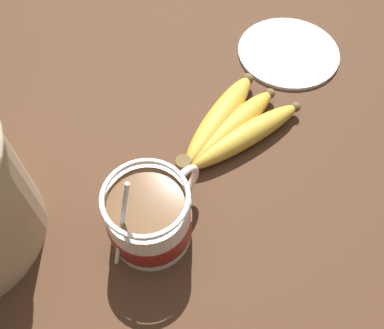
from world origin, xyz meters
The scene contains 4 objects.
table centered at (0.00, 0.00, 1.55)cm, with size 139.51×139.51×3.09cm.
coffee_mug centered at (-7.84, 0.82, 7.39)cm, with size 14.41×9.94×14.56cm.
banana_bunch centered at (10.37, 3.20, 4.87)cm, with size 20.61×11.87×4.20cm.
small_plate centered at (29.53, 6.48, 3.39)cm, with size 16.46×16.46×0.60cm.
Camera 1 is at (-20.64, -17.08, 52.24)cm, focal length 40.00 mm.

